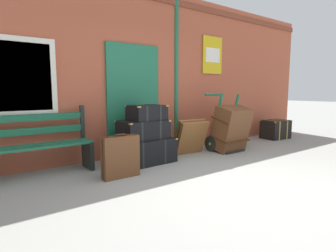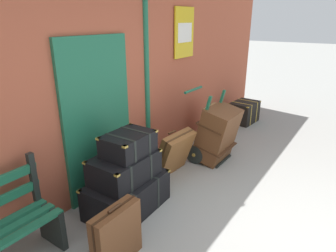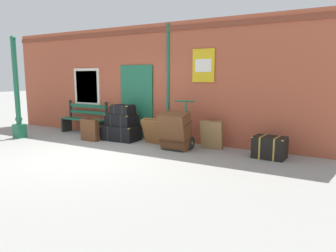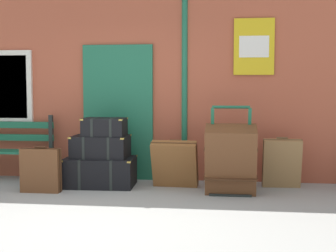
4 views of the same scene
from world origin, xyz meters
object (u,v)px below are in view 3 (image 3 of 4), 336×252
Objects in this scene: suitcase_oxblood at (212,135)px; steamer_trunk_top at (123,109)px; steamer_trunk_base at (121,133)px; suitcase_charcoal at (155,131)px; lamp_post at (17,100)px; suitcase_umber at (90,130)px; corner_trunk at (270,147)px; large_brown_trunk at (175,131)px; platform_bench at (85,119)px; steamer_trunk_middle at (122,120)px; porters_trolley at (179,138)px.

steamer_trunk_top is at bearing -175.17° from suitcase_oxblood.
steamer_trunk_base is at bearing -175.14° from suitcase_oxblood.
steamer_trunk_base is at bearing -178.78° from suitcase_charcoal.
steamer_trunk_top is at bearing 22.75° from lamp_post.
suitcase_oxblood is (5.42, 1.42, -0.75)m from lamp_post.
corner_trunk is at bearing 6.41° from suitcase_umber.
large_brown_trunk reaches higher than suitcase_umber.
large_brown_trunk is at bearing -9.84° from steamer_trunk_top.
platform_bench is 2.48× the size of suitcase_umber.
platform_bench is at bearing 177.27° from corner_trunk.
large_brown_trunk reaches higher than suitcase_oxblood.
suitcase_charcoal is 0.95× the size of suitcase_oxblood.
suitcase_umber is (-3.33, -0.72, -0.05)m from suitcase_oxblood.
platform_bench is 5.74m from corner_trunk.
suitcase_umber is (-0.70, -0.50, 0.09)m from steamer_trunk_base.
corner_trunk is at bearing 0.49° from steamer_trunk_base.
suitcase_umber is at bearing 18.37° from lamp_post.
steamer_trunk_middle is (2.80, 1.22, -0.52)m from lamp_post.
steamer_trunk_base is at bearing -10.48° from platform_bench.
suitcase_charcoal is at bearing 157.36° from large_brown_trunk.
steamer_trunk_base is (2.79, 1.19, -0.89)m from lamp_post.
lamp_post is 2.34m from suitcase_umber.
large_brown_trunk reaches higher than steamer_trunk_base.
porters_trolley is 1.71× the size of suitcase_charcoal.
steamer_trunk_middle is (0.01, 0.03, 0.37)m from steamer_trunk_base.
platform_bench reaches higher than large_brown_trunk.
steamer_trunk_top reaches higher than steamer_trunk_base.
steamer_trunk_base is at bearing 35.45° from suitcase_umber.
large_brown_trunk is (1.90, -0.31, 0.27)m from steamer_trunk_base.
lamp_post is 7.02m from corner_trunk.
platform_bench reaches higher than steamer_trunk_middle.
platform_bench is 2.19× the size of suitcase_oxblood.
corner_trunk is at bearing 0.39° from steamer_trunk_top.
large_brown_trunk is 1.31× the size of corner_trunk.
suitcase_umber is at bearing -173.59° from corner_trunk.
steamer_trunk_base is 1.94m from large_brown_trunk.
suitcase_oxblood is at bearing 14.65° from lamp_post.
steamer_trunk_base is (1.66, -0.31, -0.23)m from platform_bench.
steamer_trunk_base is 0.37m from steamer_trunk_middle.
steamer_trunk_top is 0.65× the size of large_brown_trunk.
lamp_post reaches higher than large_brown_trunk.
steamer_trunk_middle is 0.85× the size of large_brown_trunk.
steamer_trunk_base is 1.49× the size of suitcase_charcoal.
steamer_trunk_top is 1.89m from large_brown_trunk.
platform_bench is 2.19× the size of corner_trunk.
steamer_trunk_top reaches higher than suitcase_oxblood.
platform_bench is 2.78m from suitcase_charcoal.
lamp_post reaches higher than suitcase_umber.
steamer_trunk_top reaches higher than suitcase_charcoal.
steamer_trunk_middle is 1.17× the size of suitcase_charcoal.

